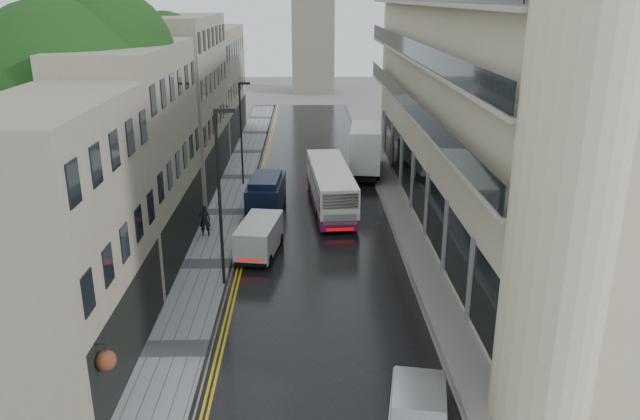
{
  "coord_description": "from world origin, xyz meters",
  "views": [
    {
      "loc": [
        -0.67,
        -10.86,
        13.37
      ],
      "look_at": [
        0.01,
        18.0,
        3.45
      ],
      "focal_mm": 35.0,
      "sensor_mm": 36.0,
      "label": 1
    }
  ],
  "objects_px": {
    "tree_near": "(68,133)",
    "cream_bus": "(318,202)",
    "white_lorry": "(351,155)",
    "pedestrian": "(205,220)",
    "white_van": "(237,247)",
    "navy_van": "(247,202)",
    "tree_far": "(141,104)",
    "lamp_post_near": "(220,200)",
    "lamp_post_far": "(241,135)"
  },
  "relations": [
    {
      "from": "cream_bus",
      "to": "lamp_post_far",
      "type": "xyz_separation_m",
      "value": [
        -5.43,
        8.38,
        2.43
      ]
    },
    {
      "from": "white_van",
      "to": "lamp_post_near",
      "type": "bearing_deg",
      "value": -89.92
    },
    {
      "from": "cream_bus",
      "to": "lamp_post_far",
      "type": "relative_size",
      "value": 1.37
    },
    {
      "from": "white_van",
      "to": "lamp_post_far",
      "type": "bearing_deg",
      "value": 103.35
    },
    {
      "from": "cream_bus",
      "to": "pedestrian",
      "type": "distance_m",
      "value": 7.0
    },
    {
      "from": "tree_far",
      "to": "lamp_post_near",
      "type": "xyz_separation_m",
      "value": [
        7.5,
        -16.18,
        -1.86
      ]
    },
    {
      "from": "cream_bus",
      "to": "white_van",
      "type": "bearing_deg",
      "value": -129.6
    },
    {
      "from": "tree_near",
      "to": "white_van",
      "type": "bearing_deg",
      "value": -4.8
    },
    {
      "from": "navy_van",
      "to": "lamp_post_near",
      "type": "height_order",
      "value": "lamp_post_near"
    },
    {
      "from": "tree_near",
      "to": "tree_far",
      "type": "xyz_separation_m",
      "value": [
        0.3,
        13.0,
        -0.72
      ]
    },
    {
      "from": "white_van",
      "to": "lamp_post_far",
      "type": "relative_size",
      "value": 0.58
    },
    {
      "from": "white_lorry",
      "to": "lamp_post_near",
      "type": "bearing_deg",
      "value": -106.26
    },
    {
      "from": "white_van",
      "to": "navy_van",
      "type": "relative_size",
      "value": 0.83
    },
    {
      "from": "lamp_post_far",
      "to": "lamp_post_near",
      "type": "bearing_deg",
      "value": -80.7
    },
    {
      "from": "lamp_post_far",
      "to": "white_lorry",
      "type": "bearing_deg",
      "value": 15.02
    },
    {
      "from": "cream_bus",
      "to": "lamp_post_far",
      "type": "height_order",
      "value": "lamp_post_far"
    },
    {
      "from": "tree_near",
      "to": "pedestrian",
      "type": "xyz_separation_m",
      "value": [
        5.94,
        3.29,
        -5.9
      ]
    },
    {
      "from": "pedestrian",
      "to": "tree_far",
      "type": "bearing_deg",
      "value": -64.51
    },
    {
      "from": "lamp_post_near",
      "to": "lamp_post_far",
      "type": "xyz_separation_m",
      "value": [
        -0.65,
        17.02,
        -0.51
      ]
    },
    {
      "from": "tree_near",
      "to": "lamp_post_far",
      "type": "height_order",
      "value": "tree_near"
    },
    {
      "from": "cream_bus",
      "to": "tree_near",
      "type": "bearing_deg",
      "value": -160.67
    },
    {
      "from": "cream_bus",
      "to": "white_lorry",
      "type": "distance_m",
      "value": 9.9
    },
    {
      "from": "white_van",
      "to": "white_lorry",
      "type": "bearing_deg",
      "value": 74.91
    },
    {
      "from": "tree_far",
      "to": "tree_near",
      "type": "bearing_deg",
      "value": -91.32
    },
    {
      "from": "cream_bus",
      "to": "lamp_post_far",
      "type": "bearing_deg",
      "value": 118.81
    },
    {
      "from": "tree_near",
      "to": "tree_far",
      "type": "relative_size",
      "value": 1.11
    },
    {
      "from": "white_lorry",
      "to": "lamp_post_near",
      "type": "height_order",
      "value": "lamp_post_near"
    },
    {
      "from": "navy_van",
      "to": "white_lorry",
      "type": "bearing_deg",
      "value": 56.23
    },
    {
      "from": "tree_far",
      "to": "lamp_post_far",
      "type": "xyz_separation_m",
      "value": [
        6.85,
        0.85,
        -2.38
      ]
    },
    {
      "from": "white_lorry",
      "to": "lamp_post_near",
      "type": "distance_m",
      "value": 19.77
    },
    {
      "from": "white_lorry",
      "to": "lamp_post_far",
      "type": "relative_size",
      "value": 1.01
    },
    {
      "from": "white_van",
      "to": "pedestrian",
      "type": "bearing_deg",
      "value": 128.85
    },
    {
      "from": "tree_far",
      "to": "navy_van",
      "type": "height_order",
      "value": "tree_far"
    },
    {
      "from": "white_lorry",
      "to": "white_van",
      "type": "xyz_separation_m",
      "value": [
        -7.08,
        -15.66,
        -1.01
      ]
    },
    {
      "from": "tree_near",
      "to": "tree_far",
      "type": "bearing_deg",
      "value": 88.68
    },
    {
      "from": "cream_bus",
      "to": "lamp_post_near",
      "type": "distance_m",
      "value": 10.31
    },
    {
      "from": "tree_near",
      "to": "pedestrian",
      "type": "relative_size",
      "value": 7.51
    },
    {
      "from": "pedestrian",
      "to": "lamp_post_far",
      "type": "xyz_separation_m",
      "value": [
        1.21,
        10.55,
        2.81
      ]
    },
    {
      "from": "tree_near",
      "to": "cream_bus",
      "type": "height_order",
      "value": "tree_near"
    },
    {
      "from": "tree_far",
      "to": "pedestrian",
      "type": "bearing_deg",
      "value": -59.86
    },
    {
      "from": "tree_near",
      "to": "navy_van",
      "type": "relative_size",
      "value": 2.7
    },
    {
      "from": "white_van",
      "to": "lamp_post_near",
      "type": "height_order",
      "value": "lamp_post_near"
    },
    {
      "from": "navy_van",
      "to": "lamp_post_far",
      "type": "distance_m",
      "value": 8.5
    },
    {
      "from": "lamp_post_near",
      "to": "lamp_post_far",
      "type": "relative_size",
      "value": 1.14
    },
    {
      "from": "cream_bus",
      "to": "tree_far",
      "type": "bearing_deg",
      "value": 144.33
    },
    {
      "from": "white_van",
      "to": "lamp_post_near",
      "type": "relative_size",
      "value": 0.51
    },
    {
      "from": "white_lorry",
      "to": "pedestrian",
      "type": "height_order",
      "value": "white_lorry"
    },
    {
      "from": "white_van",
      "to": "navy_van",
      "type": "distance_m",
      "value": 6.49
    },
    {
      "from": "white_lorry",
      "to": "lamp_post_far",
      "type": "xyz_separation_m",
      "value": [
        -8.13,
        -1.13,
        1.85
      ]
    },
    {
      "from": "tree_far",
      "to": "white_van",
      "type": "height_order",
      "value": "tree_far"
    }
  ]
}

